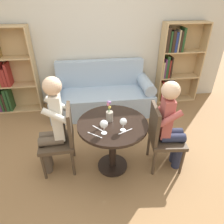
# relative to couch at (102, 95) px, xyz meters

# --- Properties ---
(ground_plane) EXTENTS (16.00, 16.00, 0.00)m
(ground_plane) POSITION_rel_couch_xyz_m (0.00, -1.52, -0.31)
(ground_plane) COLOR olive
(back_wall) EXTENTS (5.20, 0.05, 2.70)m
(back_wall) POSITION_rel_couch_xyz_m (0.00, 0.42, 1.04)
(back_wall) COLOR beige
(back_wall) RESTS_ON ground_plane
(round_table) EXTENTS (0.84, 0.84, 0.72)m
(round_table) POSITION_rel_couch_xyz_m (0.00, -1.52, 0.25)
(round_table) COLOR black
(round_table) RESTS_ON ground_plane
(couch) EXTENTS (1.89, 0.80, 0.92)m
(couch) POSITION_rel_couch_xyz_m (0.00, 0.00, 0.00)
(couch) COLOR #9EB2C6
(couch) RESTS_ON ground_plane
(bookshelf_left) EXTENTS (0.84, 0.28, 1.57)m
(bookshelf_left) POSITION_rel_couch_xyz_m (-1.72, 0.26, 0.45)
(bookshelf_left) COLOR tan
(bookshelf_left) RESTS_ON ground_plane
(bookshelf_right) EXTENTS (0.84, 0.28, 1.57)m
(bookshelf_right) POSITION_rel_couch_xyz_m (1.49, 0.26, 0.45)
(bookshelf_right) COLOR tan
(bookshelf_right) RESTS_ON ground_plane
(chair_left) EXTENTS (0.44, 0.44, 0.90)m
(chair_left) POSITION_rel_couch_xyz_m (-0.62, -1.43, 0.18)
(chair_left) COLOR #473828
(chair_left) RESTS_ON ground_plane
(chair_right) EXTENTS (0.46, 0.46, 0.90)m
(chair_right) POSITION_rel_couch_xyz_m (0.62, -1.56, 0.18)
(chair_right) COLOR #473828
(chair_right) RESTS_ON ground_plane
(person_left) EXTENTS (0.43, 0.35, 1.30)m
(person_left) POSITION_rel_couch_xyz_m (-0.71, -1.43, 0.38)
(person_left) COLOR brown
(person_left) RESTS_ON ground_plane
(person_right) EXTENTS (0.44, 0.37, 1.23)m
(person_right) POSITION_rel_couch_xyz_m (0.71, -1.57, 0.35)
(person_right) COLOR #282D47
(person_right) RESTS_ON ground_plane
(wine_glass_left) EXTENTS (0.09, 0.09, 0.17)m
(wine_glass_left) POSITION_rel_couch_xyz_m (-0.12, -1.70, 0.53)
(wine_glass_left) COLOR white
(wine_glass_left) RESTS_ON round_table
(wine_glass_right) EXTENTS (0.08, 0.08, 0.16)m
(wine_glass_right) POSITION_rel_couch_xyz_m (0.10, -1.68, 0.52)
(wine_glass_right) COLOR white
(wine_glass_right) RESTS_ON round_table
(flower_vase) EXTENTS (0.08, 0.08, 0.27)m
(flower_vase) POSITION_rel_couch_xyz_m (-0.03, -1.47, 0.50)
(flower_vase) COLOR #9E9384
(flower_vase) RESTS_ON round_table
(knife_left_setting) EXTENTS (0.18, 0.09, 0.00)m
(knife_left_setting) POSITION_rel_couch_xyz_m (0.12, -1.71, 0.41)
(knife_left_setting) COLOR silver
(knife_left_setting) RESTS_ON round_table
(fork_left_setting) EXTENTS (0.15, 0.13, 0.00)m
(fork_left_setting) POSITION_rel_couch_xyz_m (-0.22, -1.72, 0.41)
(fork_left_setting) COLOR silver
(fork_left_setting) RESTS_ON round_table
(knife_right_setting) EXTENTS (0.13, 0.15, 0.00)m
(knife_right_setting) POSITION_rel_couch_xyz_m (-0.17, -1.62, 0.41)
(knife_right_setting) COLOR silver
(knife_right_setting) RESTS_ON round_table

